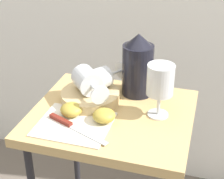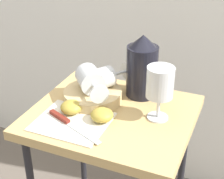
% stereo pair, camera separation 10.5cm
% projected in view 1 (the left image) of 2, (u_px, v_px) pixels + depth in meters
% --- Properties ---
extents(table, '(0.49, 0.43, 0.72)m').
position_uv_depth(table, '(112.00, 135.00, 1.13)').
color(table, tan).
rests_on(table, ground_plane).
extents(linen_napkin, '(0.21, 0.19, 0.00)m').
position_uv_depth(linen_napkin, '(74.00, 124.00, 1.03)').
color(linen_napkin, silver).
rests_on(linen_napkin, table).
extents(basket_tray, '(0.19, 0.19, 0.03)m').
position_uv_depth(basket_tray, '(90.00, 97.00, 1.14)').
color(basket_tray, tan).
rests_on(basket_tray, table).
extents(pitcher, '(0.15, 0.10, 0.21)m').
position_uv_depth(pitcher, '(138.00, 70.00, 1.16)').
color(pitcher, black).
rests_on(pitcher, table).
extents(wine_glass_upright, '(0.08, 0.08, 0.17)m').
position_uv_depth(wine_glass_upright, '(160.00, 82.00, 1.02)').
color(wine_glass_upright, silver).
rests_on(wine_glass_upright, table).
extents(wine_glass_tipped_near, '(0.14, 0.16, 0.07)m').
position_uv_depth(wine_glass_tipped_near, '(97.00, 79.00, 1.14)').
color(wine_glass_tipped_near, silver).
rests_on(wine_glass_tipped_near, basket_tray).
extents(wine_glass_tipped_far, '(0.15, 0.16, 0.08)m').
position_uv_depth(wine_glass_tipped_far, '(87.00, 81.00, 1.12)').
color(wine_glass_tipped_far, silver).
rests_on(wine_glass_tipped_far, basket_tray).
extents(apple_half_left, '(0.07, 0.07, 0.04)m').
position_uv_depth(apple_half_left, '(71.00, 110.00, 1.06)').
color(apple_half_left, '#B29938').
rests_on(apple_half_left, linen_napkin).
extents(apple_half_right, '(0.07, 0.07, 0.04)m').
position_uv_depth(apple_half_right, '(104.00, 115.00, 1.03)').
color(apple_half_right, '#B29938').
rests_on(apple_half_right, linen_napkin).
extents(knife, '(0.21, 0.10, 0.01)m').
position_uv_depth(knife, '(69.00, 124.00, 1.02)').
color(knife, silver).
rests_on(knife, linen_napkin).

